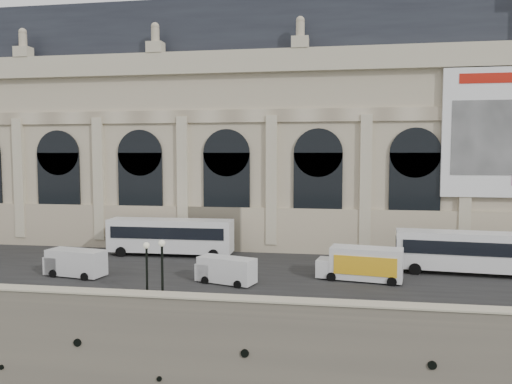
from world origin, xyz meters
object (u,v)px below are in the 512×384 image
Objects in this scene: bus_left at (170,235)px; box_truck at (361,264)px; lamp_left at (147,273)px; van_b at (73,263)px; bus_right at (471,251)px; van_c at (224,270)px; lamp_right at (162,273)px.

box_truck is (19.60, -7.48, -0.75)m from bus_left.
van_b is at bearing 144.98° from lamp_left.
box_truck reaches higher than van_b.
van_c is at bearing -163.40° from bus_right.
van_b reaches higher than van_c.
bus_right is at bearing 20.33° from box_truck.
van_c is 11.81m from box_truck.
lamp_right is at bearing -32.32° from van_b.
lamp_right is at bearing -5.66° from lamp_left.
lamp_left reaches higher than van_b.
lamp_right is at bearing -152.08° from bus_right.
box_truck is at bearing -159.67° from bus_right.
van_c is at bearing 65.25° from lamp_right.
lamp_right is at bearing -114.75° from van_c.
box_truck is (11.49, 2.71, 0.32)m from van_c.
bus_right reaches higher than van_b.
box_truck is 17.24m from lamp_right.
van_b is 12.72m from lamp_right.
lamp_left reaches higher than bus_right.
bus_right is 28.60m from lamp_left.
van_c is 1.13× the size of lamp_right.
van_c is 0.72× the size of box_truck.
bus_right is at bearing 9.93° from van_b.
lamp_right is (1.21, -0.12, 0.11)m from lamp_left.
lamp_left reaches higher than van_c.
lamp_right is (5.09, -16.74, 0.16)m from bus_left.
lamp_left is (-15.72, -9.14, 0.79)m from box_truck.
van_c is at bearing -0.93° from van_b.
bus_left is 2.35× the size of van_b.
bus_left is at bearing 103.14° from lamp_left.
lamp_right is (-3.02, -6.55, 1.22)m from van_c.
van_c is 7.77m from lamp_left.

